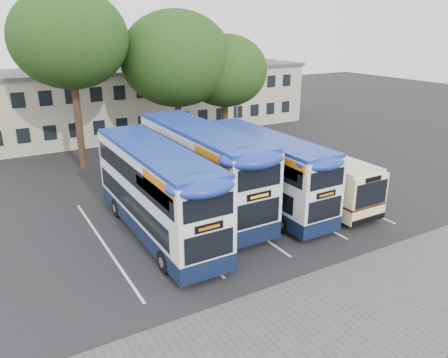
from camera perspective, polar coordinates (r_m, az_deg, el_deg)
ground at (r=22.97m, az=15.37°, el=-6.96°), size 120.00×120.00×0.00m
paving_strip at (r=18.84m, az=21.92°, el=-13.98°), size 40.00×6.00×0.01m
bay_lines at (r=24.36m, az=0.68°, el=-4.63°), size 14.12×11.00×0.01m
depot_building at (r=44.32m, az=-9.92°, el=10.33°), size 32.40×8.40×6.20m
lamp_post at (r=40.40m, az=1.75°, el=12.51°), size 0.25×1.05×9.06m
tree_left at (r=32.69m, az=-19.55°, el=16.87°), size 7.96×7.96×12.49m
tree_mid at (r=34.92m, az=-6.25°, el=15.33°), size 8.59×8.59×11.17m
tree_right at (r=36.07m, az=0.15°, el=13.93°), size 6.78×6.78×9.39m
bus_dd_left at (r=21.51m, az=-8.86°, el=-1.10°), size 2.62×10.82×4.51m
bus_dd_mid at (r=24.25m, az=-3.06°, el=1.79°), size 2.75×11.33×4.72m
bus_dd_right at (r=24.78m, az=5.18°, el=1.45°), size 2.46×10.14×4.22m
bus_single at (r=26.74m, az=10.74°, el=1.06°), size 2.51×9.86×2.94m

